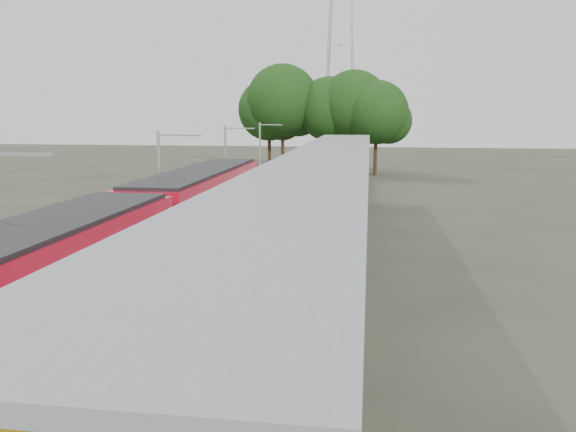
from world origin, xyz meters
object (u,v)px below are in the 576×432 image
Objects in this scene: info_pillar_far at (326,213)px; bench_mid at (355,218)px; info_pillar_near at (233,335)px; bench_near at (338,326)px; litter_bin at (282,302)px; bench_far at (356,204)px; train at (140,236)px.

bench_mid is at bearing 7.11° from info_pillar_far.
info_pillar_near is 14.55m from info_pillar_far.
info_pillar_far is (-1.28, 13.03, 0.24)m from bench_near.
bench_mid is 0.83× the size of info_pillar_far.
info_pillar_far is 11.23m from litter_bin.
info_pillar_far reaches higher than bench_far.
train is at bearing -136.63° from info_pillar_far.
train is 9.29m from bench_near.
bench_near is 13.35m from bench_mid.
bench_far is (-0.01, 3.81, 0.04)m from bench_mid.
train is at bearing 134.44° from info_pillar_near.
litter_bin is at bearing 146.83° from bench_near.
bench_far reaches higher than bench_near.
info_pillar_near is 3.37m from litter_bin.
train is at bearing -140.33° from bench_far.
bench_far is 4.33m from info_pillar_far.
bench_mid is (7.12, 7.40, -0.55)m from train.
train is 17.57× the size of bench_far.
bench_near reaches higher than bench_mid.
train reaches higher than bench_far.
info_pillar_near is 1.06× the size of info_pillar_far.
bench_mid is 0.93× the size of bench_far.
train is 10.28m from bench_mid.
litter_bin is at bearing -113.64° from bench_far.
info_pillar_near reaches higher than info_pillar_far.
info_pillar_far is (-1.28, -0.32, 0.25)m from bench_mid.
bench_far is (-0.00, 17.16, 0.02)m from bench_near.
bench_mid is at bearing 46.12° from train.
info_pillar_near is at bearing -100.08° from info_pillar_far.
litter_bin is (0.49, 3.31, -0.40)m from info_pillar_near.
info_pillar_far is at bearing 112.03° from bench_near.
bench_near is at bearing -107.93° from bench_far.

